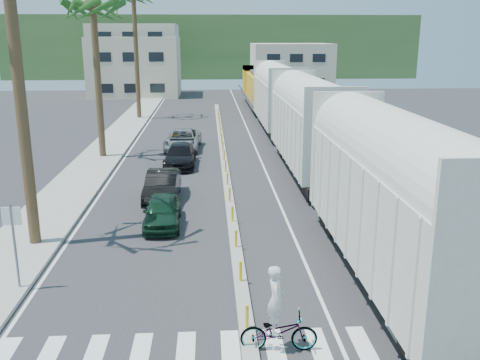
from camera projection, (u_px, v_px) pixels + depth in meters
name	position (u px, v px, depth m)	size (l,w,h in m)	color
ground	(245.00, 315.00, 16.12)	(140.00, 140.00, 0.00)	#28282B
sidewalk	(108.00, 148.00, 39.71)	(3.00, 90.00, 0.15)	gray
rails	(283.00, 139.00, 43.39)	(1.56, 100.00, 0.06)	black
median	(224.00, 162.00, 35.34)	(0.45, 60.00, 0.85)	gray
crosswalk	(250.00, 352.00, 14.20)	(14.00, 2.20, 0.01)	silver
lane_markings	(194.00, 148.00, 40.09)	(9.42, 90.00, 0.01)	silver
freight_train	(294.00, 113.00, 37.32)	(3.00, 60.94, 5.85)	beige
street_sign	(14.00, 235.00, 17.12)	(0.60, 0.08, 3.00)	slate
buildings	(173.00, 61.00, 83.67)	(38.00, 27.00, 10.00)	#C1B599
hillside	(212.00, 46.00, 110.93)	(80.00, 20.00, 12.00)	#385628
car_lead	(162.00, 211.00, 23.54)	(1.67, 3.94, 1.33)	black
car_second	(162.00, 186.00, 27.29)	(1.72, 4.53, 1.48)	black
car_third	(180.00, 156.00, 34.35)	(2.01, 4.82, 1.39)	black
car_rear	(183.00, 140.00, 39.39)	(2.74, 5.40, 1.46)	#999B9D
cyclist	(278.00, 324.00, 14.11)	(0.93, 2.13, 2.43)	#9EA0A5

